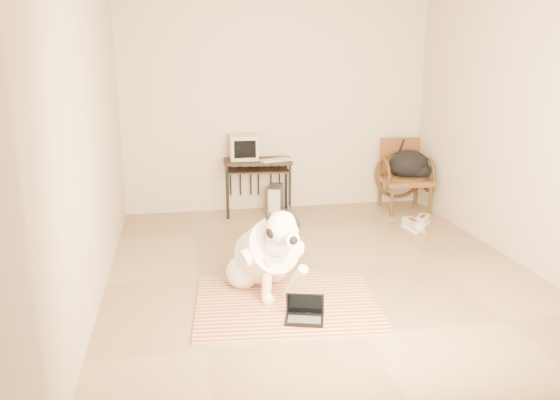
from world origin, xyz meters
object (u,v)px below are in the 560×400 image
object	(u,v)px
dog	(266,255)
laptop	(305,313)
computer_desk	(258,168)
rattan_chair	(404,175)
pc_tower	(276,199)
crt_monitor	(244,147)
backpack	(410,165)

from	to	relation	value
dog	laptop	size ratio (longest dim) A/B	3.28
laptop	computer_desk	world-z (taller)	computer_desk
dog	rattan_chair	size ratio (longest dim) A/B	1.22
computer_desk	pc_tower	xyz separation A→B (m)	(0.24, 0.04, -0.44)
computer_desk	pc_tower	distance (m)	0.50
crt_monitor	rattan_chair	world-z (taller)	crt_monitor
backpack	computer_desk	bearing A→B (deg)	174.80
pc_tower	computer_desk	bearing A→B (deg)	-170.97
dog	pc_tower	xyz separation A→B (m)	(0.52, 2.45, -0.17)
computer_desk	rattan_chair	distance (m)	1.95
dog	backpack	world-z (taller)	dog
laptop	backpack	distance (m)	3.54
backpack	crt_monitor	bearing A→B (deg)	172.94
dog	laptop	bearing A→B (deg)	-70.67
crt_monitor	dog	bearing A→B (deg)	-92.65
laptop	pc_tower	world-z (taller)	pc_tower
dog	pc_tower	world-z (taller)	dog
dog	rattan_chair	bearing A→B (deg)	45.67
crt_monitor	pc_tower	world-z (taller)	crt_monitor
rattan_chair	backpack	distance (m)	0.16
crt_monitor	backpack	size ratio (longest dim) A/B	0.65
computer_desk	crt_monitor	xyz separation A→B (m)	(-0.17, 0.09, 0.26)
dog	rattan_chair	xyz separation A→B (m)	(2.22, 2.27, 0.12)
computer_desk	backpack	world-z (taller)	backpack
laptop	pc_tower	bearing A→B (deg)	84.03
dog	computer_desk	world-z (taller)	dog
dog	crt_monitor	distance (m)	2.56
laptop	computer_desk	size ratio (longest dim) A/B	0.39
rattan_chair	dog	bearing A→B (deg)	-134.33
rattan_chair	backpack	world-z (taller)	rattan_chair
dog	computer_desk	distance (m)	2.44
pc_tower	rattan_chair	bearing A→B (deg)	-5.92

